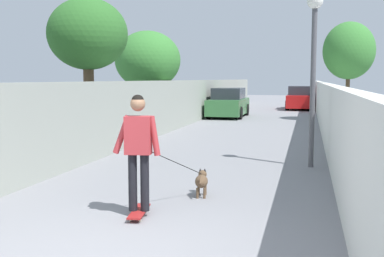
# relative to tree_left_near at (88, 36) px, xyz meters

# --- Properties ---
(ground_plane) EXTENTS (80.00, 80.00, 0.00)m
(ground_plane) POSITION_rel_tree_left_near_xyz_m (6.50, -3.70, -3.22)
(ground_plane) COLOR gray
(wall_left) EXTENTS (48.00, 0.30, 1.96)m
(wall_left) POSITION_rel_tree_left_near_xyz_m (4.50, -0.75, -2.24)
(wall_left) COLOR #999E93
(wall_left) RESTS_ON ground
(fence_right) EXTENTS (48.00, 0.30, 1.85)m
(fence_right) POSITION_rel_tree_left_near_xyz_m (4.50, -6.64, -2.29)
(fence_right) COLOR silver
(fence_right) RESTS_ON ground
(tree_left_near) EXTENTS (2.22, 2.22, 4.25)m
(tree_left_near) POSITION_rel_tree_left_near_xyz_m (0.00, 0.00, 0.00)
(tree_left_near) COLOR brown
(tree_left_near) RESTS_ON ground
(tree_right_mid) EXTENTS (2.42, 2.42, 4.70)m
(tree_right_mid) POSITION_rel_tree_left_near_xyz_m (11.50, -7.82, 0.12)
(tree_right_mid) COLOR #473523
(tree_right_mid) RESTS_ON ground
(tree_left_far) EXTENTS (2.57, 2.57, 3.89)m
(tree_left_far) POSITION_rel_tree_left_near_xyz_m (5.50, 0.16, -0.48)
(tree_left_far) COLOR brown
(tree_left_far) RESTS_ON ground
(lamp_post) EXTENTS (0.36, 0.36, 3.93)m
(lamp_post) POSITION_rel_tree_left_near_xyz_m (-1.13, -6.09, -0.49)
(lamp_post) COLOR #4C4C51
(lamp_post) RESTS_ON ground
(skateboard) EXTENTS (0.82, 0.32, 0.08)m
(skateboard) POSITION_rel_tree_left_near_xyz_m (-5.77, -3.59, -3.15)
(skateboard) COLOR maroon
(skateboard) RESTS_ON ground
(person_skateboarder) EXTENTS (0.27, 0.72, 1.72)m
(person_skateboarder) POSITION_rel_tree_left_near_xyz_m (-5.77, -3.59, -2.13)
(person_skateboarder) COLOR black
(person_skateboarder) RESTS_ON skateboard
(dog) EXTENTS (1.69, 0.79, 1.06)m
(dog) POSITION_rel_tree_left_near_xyz_m (-4.38, -4.23, -2.94)
(dog) COLOR brown
(dog) RESTS_ON ground
(car_near) EXTENTS (4.26, 1.80, 1.54)m
(car_near) POSITION_rel_tree_left_near_xyz_m (12.50, -1.90, -2.50)
(car_near) COLOR #336B38
(car_near) RESTS_ON ground
(car_far) EXTENTS (4.16, 1.80, 1.54)m
(car_far) POSITION_rel_tree_left_near_xyz_m (19.89, -5.49, -2.50)
(car_far) COLOR #B71414
(car_far) RESTS_ON ground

